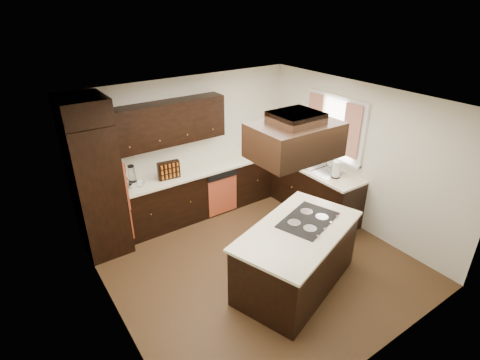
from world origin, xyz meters
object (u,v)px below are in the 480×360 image
Objects in this scene: oven_column at (97,190)px; range_hood at (294,140)px; island at (296,258)px; spice_rack at (169,170)px.

range_hood is (1.88, -2.25, 1.10)m from oven_column.
range_hood is at bearing 99.66° from island.
oven_column is 3.13m from range_hood.
spice_rack reaches higher than island.
spice_rack is at bearing 0.22° from oven_column.
oven_column is 5.68× the size of spice_rack.
spice_rack is at bearing 88.88° from island.
island is 4.87× the size of spice_rack.
oven_column is 1.17× the size of island.
island is 2.58m from spice_rack.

